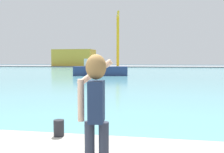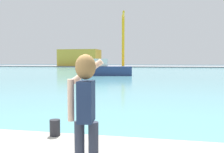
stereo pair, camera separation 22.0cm
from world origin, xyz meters
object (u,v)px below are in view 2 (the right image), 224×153
(person_photographer, at_px, (85,104))
(warehouse_left, at_px, (80,58))
(boat_moored, at_px, (104,69))
(port_crane, at_px, (123,35))
(harbor_bollard, at_px, (55,128))

(person_photographer, bearing_deg, warehouse_left, 12.41)
(boat_moored, bearing_deg, port_crane, 86.00)
(person_photographer, relative_size, warehouse_left, 0.12)
(person_photographer, bearing_deg, port_crane, 2.21)
(boat_moored, distance_m, port_crane, 55.31)
(warehouse_left, distance_m, port_crane, 18.53)
(warehouse_left, bearing_deg, harbor_bollard, -71.41)
(warehouse_left, relative_size, port_crane, 0.79)
(person_photographer, height_order, boat_moored, boat_moored)
(warehouse_left, bearing_deg, person_photographer, -71.01)
(port_crane, bearing_deg, harbor_bollard, -81.87)
(person_photographer, relative_size, boat_moored, 0.21)
(person_photographer, distance_m, warehouse_left, 92.71)
(boat_moored, distance_m, warehouse_left, 58.95)
(harbor_bollard, relative_size, boat_moored, 0.04)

